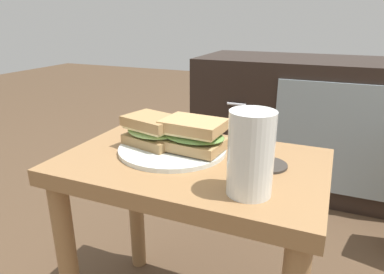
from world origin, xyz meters
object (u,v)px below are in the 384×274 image
at_px(plate, 173,149).
at_px(beer_glass, 251,155).
at_px(sandwich_front, 152,130).
at_px(coaster, 267,165).
at_px(sandwich_back, 193,135).
at_px(tv_cabinet, 306,123).

relative_size(plate, beer_glass, 1.67).
relative_size(sandwich_front, coaster, 1.80).
height_order(sandwich_front, coaster, sandwich_front).
distance_m(sandwich_back, beer_glass, 0.20).
distance_m(sandwich_front, coaster, 0.27).
height_order(sandwich_front, sandwich_back, sandwich_back).
bearing_deg(plate, sandwich_back, 1.20).
relative_size(tv_cabinet, sandwich_front, 6.50).
distance_m(plate, sandwich_back, 0.06).
distance_m(plate, coaster, 0.21).
distance_m(tv_cabinet, sandwich_front, 0.98).
height_order(sandwich_front, beer_glass, beer_glass).
bearing_deg(sandwich_back, plate, -178.80).
relative_size(sandwich_back, coaster, 1.84).
xyz_separation_m(tv_cabinet, plate, (-0.22, -0.92, 0.17)).
height_order(tv_cabinet, sandwich_front, tv_cabinet).
relative_size(tv_cabinet, plate, 3.92).
bearing_deg(sandwich_back, coaster, -0.59).
bearing_deg(tv_cabinet, beer_glass, -90.63).
relative_size(tv_cabinet, coaster, 11.71).
bearing_deg(sandwich_back, beer_glass, -39.08).
height_order(sandwich_back, coaster, sandwich_back).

